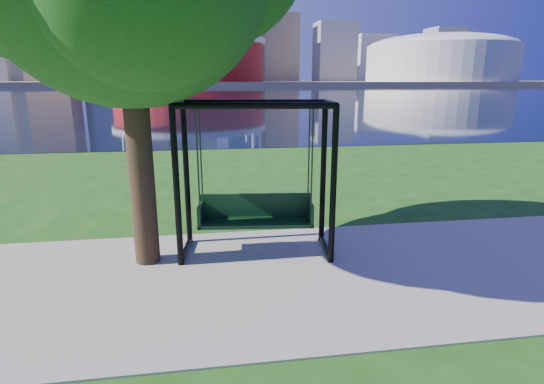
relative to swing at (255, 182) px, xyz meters
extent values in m
plane|color=#1E5114|center=(0.40, -0.52, -1.25)|extent=(900.00, 900.00, 0.00)
cube|color=#9E937F|center=(0.40, -1.02, -1.24)|extent=(120.00, 4.00, 0.03)
cube|color=black|center=(0.40, 101.48, -1.24)|extent=(900.00, 180.00, 0.02)
cube|color=#937F60|center=(0.40, 305.48, -0.25)|extent=(900.00, 228.00, 2.00)
cylinder|color=maroon|center=(-9.60, 234.48, 11.75)|extent=(80.00, 80.00, 22.00)
cylinder|color=silver|center=(-9.60, 234.48, 21.25)|extent=(83.00, 83.00, 3.00)
cylinder|color=silver|center=(23.31, 253.48, 16.75)|extent=(2.00, 2.00, 32.00)
cylinder|color=silver|center=(-42.51, 253.48, 16.75)|extent=(2.00, 2.00, 32.00)
cylinder|color=silver|center=(-42.51, 215.48, 16.75)|extent=(2.00, 2.00, 32.00)
cylinder|color=silver|center=(23.31, 215.48, 16.75)|extent=(2.00, 2.00, 32.00)
cylinder|color=beige|center=(135.40, 234.48, 10.75)|extent=(84.00, 84.00, 20.00)
ellipsoid|color=beige|center=(135.40, 234.48, 19.75)|extent=(84.00, 84.00, 15.12)
cube|color=#998466|center=(-99.60, 299.48, 44.75)|extent=(26.00, 26.00, 88.00)
cube|color=slate|center=(-69.60, 324.48, 48.25)|extent=(30.00, 24.00, 95.00)
cube|color=gray|center=(-39.60, 304.48, 36.75)|extent=(24.00, 24.00, 72.00)
cube|color=silver|center=(-9.60, 334.48, 40.75)|extent=(32.00, 28.00, 80.00)
cube|color=slate|center=(25.40, 309.48, 29.75)|extent=(22.00, 22.00, 58.00)
cube|color=#998466|center=(55.40, 324.48, 24.75)|extent=(26.00, 26.00, 48.00)
cube|color=gray|center=(95.40, 314.48, 21.75)|extent=(28.00, 24.00, 42.00)
cube|color=silver|center=(135.40, 339.48, 18.75)|extent=(30.00, 26.00, 36.00)
cube|color=gray|center=(185.40, 319.48, 20.75)|extent=(24.00, 24.00, 40.00)
cube|color=#998466|center=(225.40, 334.48, 16.75)|extent=(26.00, 26.00, 32.00)
cylinder|color=black|center=(-1.26, -0.39, 0.02)|extent=(0.11, 0.11, 2.54)
cylinder|color=black|center=(1.15, -0.66, 0.02)|extent=(0.11, 0.11, 2.54)
cylinder|color=black|center=(-1.16, 0.59, 0.02)|extent=(0.11, 0.11, 2.54)
cylinder|color=black|center=(1.26, 0.33, 0.02)|extent=(0.11, 0.11, 2.54)
cylinder|color=black|center=(-0.06, -0.52, 1.29)|extent=(2.42, 0.36, 0.10)
cylinder|color=black|center=(0.05, 0.46, 1.29)|extent=(2.42, 0.36, 0.10)
cylinder|color=black|center=(-1.21, 0.10, 1.29)|extent=(0.21, 1.00, 0.10)
cylinder|color=black|center=(-1.21, 0.10, -1.16)|extent=(0.19, 1.00, 0.08)
cylinder|color=black|center=(1.20, -0.16, 1.29)|extent=(0.21, 1.00, 0.10)
cylinder|color=black|center=(1.20, -0.16, -1.16)|extent=(0.19, 1.00, 0.08)
cube|color=black|center=(0.00, -0.03, -0.70)|extent=(1.97, 0.70, 0.07)
cube|color=black|center=(0.02, 0.18, -0.46)|extent=(1.93, 0.26, 0.42)
cube|color=black|center=(-0.93, 0.07, -0.54)|extent=(0.11, 0.50, 0.38)
cube|color=black|center=(0.92, -0.13, -0.54)|extent=(0.11, 0.50, 0.38)
cylinder|color=#2C2D31|center=(-0.93, -0.14, 0.43)|extent=(0.03, 0.03, 1.60)
cylinder|color=#2C2D31|center=(0.88, -0.33, 0.43)|extent=(0.03, 0.03, 1.60)
cylinder|color=#2C2D31|center=(-0.89, 0.27, 0.43)|extent=(0.03, 0.03, 1.60)
cylinder|color=#2C2D31|center=(0.92, 0.07, 0.43)|extent=(0.03, 0.03, 1.60)
cylinder|color=black|center=(-1.80, -0.16, 0.70)|extent=(0.39, 0.39, 3.90)
camera|label=1|loc=(-0.77, -6.85, 1.66)|focal=28.00mm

